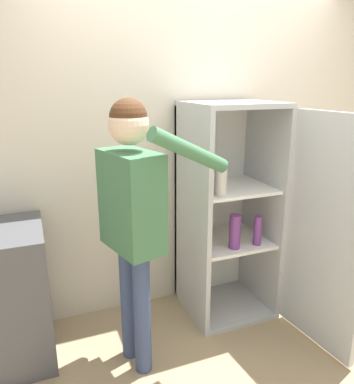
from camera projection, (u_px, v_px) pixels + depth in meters
name	position (u px, v px, depth m)	size (l,w,h in m)	color
ground_plane	(249.00, 362.00, 2.49)	(12.00, 12.00, 0.00)	tan
wall_back	(192.00, 148.00, 3.00)	(7.00, 0.06, 2.55)	beige
refrigerator	(244.00, 215.00, 2.81)	(0.75, 1.25, 1.65)	#B7BABC
person	(133.00, 205.00, 2.19)	(0.74, 0.54, 1.71)	#384770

